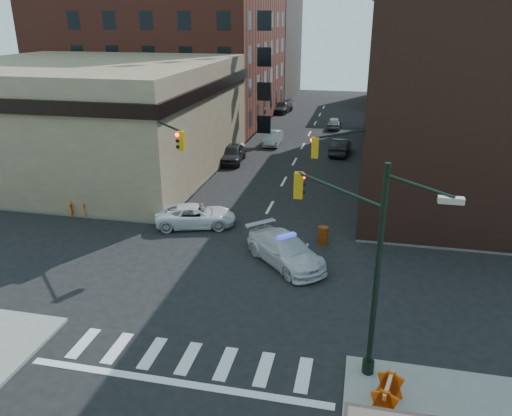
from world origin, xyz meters
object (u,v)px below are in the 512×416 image
at_px(barricade_se_a, 387,395).
at_px(police_car, 285,250).
at_px(parked_car_wfar, 273,138).
at_px(barrel_bank, 172,218).
at_px(barrel_road, 323,235).
at_px(pedestrian_b, 140,193).
at_px(pedestrian_a, 120,202).
at_px(barricade_nw_a, 131,204).
at_px(pickup, 196,216).
at_px(parked_car_enear, 340,146).
at_px(parked_car_wnear, 232,153).

bearing_deg(barricade_se_a, police_car, 39.79).
height_order(police_car, parked_car_wfar, police_car).
xyz_separation_m(barrel_bank, barricade_se_a, (12.88, -13.60, 0.21)).
bearing_deg(barrel_road, pedestrian_b, 164.67).
distance_m(pedestrian_a, barricade_nw_a, 1.17).
height_order(pickup, barricade_se_a, pickup).
xyz_separation_m(barrel_road, barricade_nw_a, (-13.10, 2.18, 0.06)).
bearing_deg(parked_car_enear, pedestrian_a, 60.41).
xyz_separation_m(parked_car_wfar, barricade_se_a, (10.51, -35.94, -0.04)).
bearing_deg(barricade_nw_a, pedestrian_a, -93.34).
bearing_deg(parked_car_wnear, police_car, -71.23).
distance_m(pickup, barricade_se_a, 17.88).
relative_size(pedestrian_b, barrel_road, 1.54).
relative_size(barrel_road, barricade_nw_a, 0.90).
relative_size(barrel_road, barrel_bank, 1.18).
relative_size(pickup, barricade_nw_a, 4.27).
distance_m(police_car, parked_car_wfar, 26.59).
distance_m(pickup, parked_car_wfar, 22.16).
bearing_deg(barrel_bank, barrel_road, -4.44).
bearing_deg(parked_car_wfar, pedestrian_b, -107.37).
xyz_separation_m(pedestrian_a, pedestrian_b, (0.24, 2.43, -0.13)).
distance_m(pickup, barrel_bank, 1.54).
bearing_deg(pedestrian_a, parked_car_wnear, 90.21).
bearing_deg(pedestrian_a, parked_car_enear, 70.55).
relative_size(pickup, parked_car_wfar, 1.17).
xyz_separation_m(pickup, barrel_bank, (-1.51, -0.20, -0.25)).
xyz_separation_m(parked_car_wfar, barricade_nw_a, (-5.87, -20.91, -0.12)).
bearing_deg(pickup, police_car, -138.36).
xyz_separation_m(police_car, pedestrian_a, (-11.55, 4.07, 0.31)).
bearing_deg(barrel_bank, pedestrian_a, 173.82).
relative_size(police_car, pickup, 1.08).
bearing_deg(barricade_nw_a, barricade_se_a, -35.35).
distance_m(parked_car_wfar, parked_car_enear, 7.39).
relative_size(pickup, pedestrian_b, 3.07).
relative_size(police_car, barrel_road, 5.13).
bearing_deg(parked_car_wnear, parked_car_wfar, 67.74).
height_order(pedestrian_a, pedestrian_b, pedestrian_a).
height_order(parked_car_enear, barrel_bank, parked_car_enear).
height_order(parked_car_wfar, barricade_se_a, parked_car_wfar).
bearing_deg(parked_car_enear, barrel_bank, 69.01).
bearing_deg(parked_car_enear, parked_car_wnear, 31.87).
bearing_deg(parked_car_wfar, parked_car_wnear, -108.91).
relative_size(police_car, parked_car_wnear, 1.13).
xyz_separation_m(parked_car_wfar, parked_car_enear, (6.99, -2.38, 0.06)).
height_order(barrel_bank, barricade_nw_a, barricade_nw_a).
xyz_separation_m(parked_car_enear, pedestrian_b, (-12.81, -17.13, 0.20)).
distance_m(parked_car_wfar, barricade_nw_a, 21.72).
bearing_deg(parked_car_enear, barrel_road, 94.80).
distance_m(pickup, pedestrian_a, 5.22).
bearing_deg(police_car, barricade_nw_a, 112.26).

